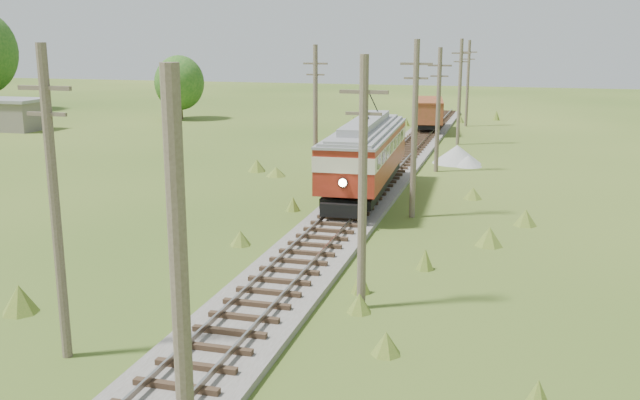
% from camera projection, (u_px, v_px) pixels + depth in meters
% --- Properties ---
extents(railbed_main, '(3.60, 96.00, 0.57)m').
position_uv_depth(railbed_main, '(363.00, 197.00, 40.42)').
color(railbed_main, '#605B54').
rests_on(railbed_main, ground).
extents(streetcar, '(3.66, 13.45, 6.11)m').
position_uv_depth(streetcar, '(365.00, 151.00, 40.19)').
color(streetcar, black).
rests_on(streetcar, ground).
extents(gondola, '(3.56, 8.12, 2.61)m').
position_uv_depth(gondola, '(429.00, 112.00, 68.56)').
color(gondola, black).
rests_on(gondola, ground).
extents(gravel_pile, '(3.69, 3.91, 1.34)m').
position_uv_depth(gravel_pile, '(459.00, 155.00, 51.96)').
color(gravel_pile, gray).
rests_on(gravel_pile, ground).
extents(utility_pole_r_1, '(0.30, 0.30, 8.80)m').
position_uv_depth(utility_pole_r_1, '(182.00, 341.00, 11.42)').
color(utility_pole_r_1, brown).
rests_on(utility_pole_r_1, ground).
extents(utility_pole_r_2, '(1.60, 0.30, 8.60)m').
position_uv_depth(utility_pole_r_2, '(363.00, 182.00, 23.58)').
color(utility_pole_r_2, brown).
rests_on(utility_pole_r_2, ground).
extents(utility_pole_r_3, '(1.60, 0.30, 9.00)m').
position_uv_depth(utility_pole_r_3, '(414.00, 128.00, 35.77)').
color(utility_pole_r_3, brown).
rests_on(utility_pole_r_3, ground).
extents(utility_pole_r_4, '(1.60, 0.30, 8.40)m').
position_uv_depth(utility_pole_r_4, '(438.00, 109.00, 48.11)').
color(utility_pole_r_4, brown).
rests_on(utility_pole_r_4, ground).
extents(utility_pole_r_5, '(1.60, 0.30, 8.90)m').
position_uv_depth(utility_pole_r_5, '(460.00, 91.00, 60.16)').
color(utility_pole_r_5, brown).
rests_on(utility_pole_r_5, ground).
extents(utility_pole_r_6, '(1.60, 0.30, 8.70)m').
position_uv_depth(utility_pole_r_6, '(468.00, 82.00, 72.45)').
color(utility_pole_r_6, brown).
rests_on(utility_pole_r_6, ground).
extents(utility_pole_l_a, '(1.60, 0.30, 9.00)m').
position_uv_depth(utility_pole_l_a, '(55.00, 203.00, 19.83)').
color(utility_pole_l_a, brown).
rests_on(utility_pole_l_a, ground).
extents(utility_pole_l_b, '(1.60, 0.30, 8.60)m').
position_uv_depth(utility_pole_l_b, '(315.00, 110.00, 46.26)').
color(utility_pole_l_b, brown).
rests_on(utility_pole_l_b, ground).
extents(tree_mid_a, '(5.46, 5.46, 7.03)m').
position_uv_depth(tree_mid_a, '(179.00, 83.00, 78.70)').
color(tree_mid_a, '#38281C').
rests_on(tree_mid_a, ground).
extents(shed, '(6.40, 4.40, 3.10)m').
position_uv_depth(shed, '(10.00, 114.00, 70.13)').
color(shed, slate).
rests_on(shed, ground).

